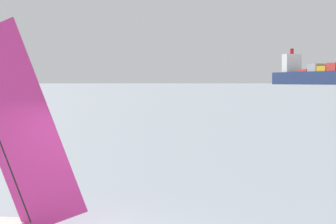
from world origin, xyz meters
TOP-DOWN VIEW (x-y plane):
  - cargo_ship at (109.10, 576.08)m, footprint 98.61×171.55m

SIDE VIEW (x-z plane):
  - cargo_ship at x=109.10m, z-range -9.81..28.81m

